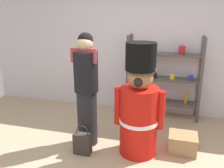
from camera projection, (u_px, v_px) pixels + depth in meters
name	position (u px, v px, depth m)	size (l,w,h in m)	color
back_wall	(136.00, 47.00, 4.74)	(6.40, 0.12, 2.60)	silver
merchandise_shelf	(163.00, 78.00, 4.54)	(1.37, 0.35, 1.56)	#4C4742
teddy_bear_guard	(139.00, 107.00, 3.32)	(0.71, 0.55, 1.60)	red
person_shopper	(86.00, 89.00, 3.52)	(0.37, 0.35, 1.70)	black
shopping_bag	(83.00, 143.00, 3.44)	(0.25, 0.13, 0.44)	#332D28
display_crate	(183.00, 143.00, 3.49)	(0.40, 0.35, 0.27)	#9E7A51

